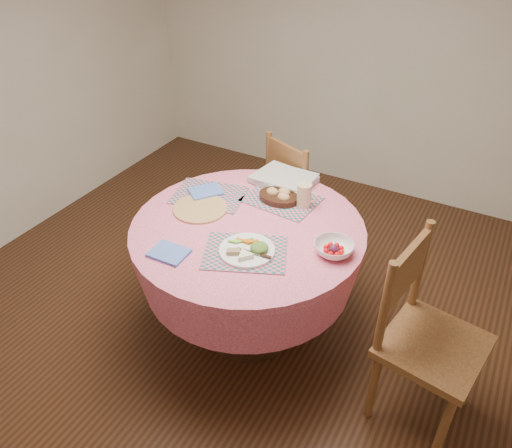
# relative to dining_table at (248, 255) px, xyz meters

# --- Properties ---
(ground) EXTENTS (4.00, 4.00, 0.00)m
(ground) POSITION_rel_dining_table_xyz_m (0.00, 0.00, -0.56)
(ground) COLOR #331C0F
(ground) RESTS_ON ground
(room_envelope) EXTENTS (4.01, 4.01, 2.71)m
(room_envelope) POSITION_rel_dining_table_xyz_m (0.00, 0.00, 1.16)
(room_envelope) COLOR silver
(room_envelope) RESTS_ON ground
(dining_table) EXTENTS (1.24, 1.24, 0.75)m
(dining_table) POSITION_rel_dining_table_xyz_m (0.00, 0.00, 0.00)
(dining_table) COLOR pink
(dining_table) RESTS_ON ground
(chair_right) EXTENTS (0.51, 0.52, 0.99)m
(chair_right) POSITION_rel_dining_table_xyz_m (0.98, -0.07, -0.04)
(chair_right) COLOR brown
(chair_right) RESTS_ON ground
(chair_back) EXTENTS (0.55, 0.54, 0.92)m
(chair_back) POSITION_rel_dining_table_xyz_m (-0.07, 0.83, -0.08)
(chair_back) COLOR brown
(chair_back) RESTS_ON ground
(placemat_front) EXTENTS (0.49, 0.43, 0.01)m
(placemat_front) POSITION_rel_dining_table_xyz_m (0.10, -0.20, 0.20)
(placemat_front) COLOR #125F65
(placemat_front) RESTS_ON dining_table
(placemat_left) EXTENTS (0.46, 0.38, 0.01)m
(placemat_left) POSITION_rel_dining_table_xyz_m (-0.35, 0.16, 0.20)
(placemat_left) COLOR #125F65
(placemat_left) RESTS_ON dining_table
(placemat_back) EXTENTS (0.42, 0.33, 0.01)m
(placemat_back) POSITION_rel_dining_table_xyz_m (0.04, 0.32, 0.20)
(placemat_back) COLOR #125F65
(placemat_back) RESTS_ON dining_table
(wicker_trivet) EXTENTS (0.30, 0.30, 0.01)m
(wicker_trivet) POSITION_rel_dining_table_xyz_m (-0.31, 0.01, 0.20)
(wicker_trivet) COLOR #9D6844
(wicker_trivet) RESTS_ON dining_table
(napkin_near) EXTENTS (0.18, 0.14, 0.01)m
(napkin_near) POSITION_rel_dining_table_xyz_m (-0.22, -0.39, 0.20)
(napkin_near) COLOR #5071CE
(napkin_near) RESTS_ON dining_table
(napkin_far) EXTENTS (0.22, 0.23, 0.01)m
(napkin_far) POSITION_rel_dining_table_xyz_m (-0.38, 0.17, 0.21)
(napkin_far) COLOR #5071CE
(napkin_far) RESTS_ON placemat_left
(dinner_plate) EXTENTS (0.27, 0.27, 0.05)m
(dinner_plate) POSITION_rel_dining_table_xyz_m (0.11, -0.20, 0.22)
(dinner_plate) COLOR white
(dinner_plate) RESTS_ON placemat_front
(bread_bowl) EXTENTS (0.23, 0.23, 0.08)m
(bread_bowl) POSITION_rel_dining_table_xyz_m (0.03, 0.30, 0.23)
(bread_bowl) COLOR black
(bread_bowl) RESTS_ON placemat_back
(latte_mug) EXTENTS (0.12, 0.08, 0.13)m
(latte_mug) POSITION_rel_dining_table_xyz_m (0.18, 0.32, 0.27)
(latte_mug) COLOR #C8B089
(latte_mug) RESTS_ON placemat_back
(fruit_bowl) EXTENTS (0.23, 0.23, 0.06)m
(fruit_bowl) POSITION_rel_dining_table_xyz_m (0.48, 0.00, 0.22)
(fruit_bowl) COLOR white
(fruit_bowl) RESTS_ON dining_table
(newspaper_stack) EXTENTS (0.38, 0.32, 0.04)m
(newspaper_stack) POSITION_rel_dining_table_xyz_m (-0.03, 0.50, 0.22)
(newspaper_stack) COLOR silver
(newspaper_stack) RESTS_ON dining_table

